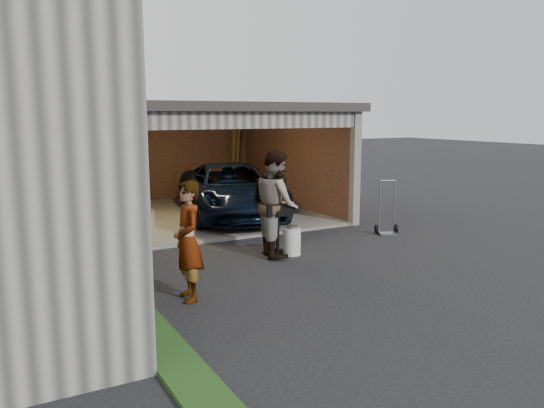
{
  "coord_description": "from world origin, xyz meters",
  "views": [
    {
      "loc": [
        -3.91,
        -6.48,
        2.64
      ],
      "look_at": [
        0.34,
        1.2,
        1.15
      ],
      "focal_mm": 35.0,
      "sensor_mm": 36.0,
      "label": 1
    }
  ],
  "objects_px": {
    "bbq_grill": "(277,211)",
    "plywood_panel": "(124,274)",
    "minivan": "(232,192)",
    "propane_tank": "(292,242)",
    "hand_truck": "(387,224)",
    "woman": "(188,241)",
    "man": "(276,203)"
  },
  "relations": [
    {
      "from": "bbq_grill",
      "to": "plywood_panel",
      "type": "bearing_deg",
      "value": -154.25
    },
    {
      "from": "minivan",
      "to": "bbq_grill",
      "type": "distance_m",
      "value": 3.76
    },
    {
      "from": "minivan",
      "to": "plywood_panel",
      "type": "bearing_deg",
      "value": -113.74
    },
    {
      "from": "propane_tank",
      "to": "minivan",
      "type": "bearing_deg",
      "value": 82.43
    },
    {
      "from": "hand_truck",
      "to": "minivan",
      "type": "bearing_deg",
      "value": 147.19
    },
    {
      "from": "bbq_grill",
      "to": "hand_truck",
      "type": "distance_m",
      "value": 3.11
    },
    {
      "from": "woman",
      "to": "bbq_grill",
      "type": "relative_size",
      "value": 1.2
    },
    {
      "from": "woman",
      "to": "man",
      "type": "xyz_separation_m",
      "value": [
        2.3,
        1.53,
        0.13
      ]
    },
    {
      "from": "man",
      "to": "propane_tank",
      "type": "relative_size",
      "value": 3.9
    },
    {
      "from": "minivan",
      "to": "plywood_panel",
      "type": "xyz_separation_m",
      "value": [
        -4.0,
        -5.24,
        -0.15
      ]
    },
    {
      "from": "man",
      "to": "propane_tank",
      "type": "xyz_separation_m",
      "value": [
        0.26,
        -0.13,
        -0.74
      ]
    },
    {
      "from": "woman",
      "to": "bbq_grill",
      "type": "bearing_deg",
      "value": 128.29
    },
    {
      "from": "bbq_grill",
      "to": "hand_truck",
      "type": "height_order",
      "value": "bbq_grill"
    },
    {
      "from": "bbq_grill",
      "to": "plywood_panel",
      "type": "relative_size",
      "value": 1.36
    },
    {
      "from": "minivan",
      "to": "man",
      "type": "bearing_deg",
      "value": -88.19
    },
    {
      "from": "woman",
      "to": "plywood_panel",
      "type": "xyz_separation_m",
      "value": [
        -0.92,
        -0.02,
        -0.34
      ]
    },
    {
      "from": "plywood_panel",
      "to": "woman",
      "type": "bearing_deg",
      "value": 1.31
    },
    {
      "from": "plywood_panel",
      "to": "propane_tank",
      "type": "bearing_deg",
      "value": 22.16
    },
    {
      "from": "bbq_grill",
      "to": "hand_truck",
      "type": "xyz_separation_m",
      "value": [
        3.03,
        0.35,
        -0.62
      ]
    },
    {
      "from": "bbq_grill",
      "to": "propane_tank",
      "type": "distance_m",
      "value": 0.66
    },
    {
      "from": "plywood_panel",
      "to": "hand_truck",
      "type": "distance_m",
      "value": 6.56
    },
    {
      "from": "minivan",
      "to": "propane_tank",
      "type": "bearing_deg",
      "value": -83.98
    },
    {
      "from": "man",
      "to": "plywood_panel",
      "type": "relative_size",
      "value": 1.88
    },
    {
      "from": "minivan",
      "to": "plywood_panel",
      "type": "height_order",
      "value": "minivan"
    },
    {
      "from": "man",
      "to": "hand_truck",
      "type": "distance_m",
      "value": 3.16
    },
    {
      "from": "bbq_grill",
      "to": "hand_truck",
      "type": "relative_size",
      "value": 1.18
    },
    {
      "from": "propane_tank",
      "to": "hand_truck",
      "type": "xyz_separation_m",
      "value": [
        2.78,
        0.49,
        -0.02
      ]
    },
    {
      "from": "minivan",
      "to": "woman",
      "type": "bearing_deg",
      "value": -106.9
    },
    {
      "from": "bbq_grill",
      "to": "propane_tank",
      "type": "relative_size",
      "value": 2.83
    },
    {
      "from": "propane_tank",
      "to": "hand_truck",
      "type": "relative_size",
      "value": 0.42
    },
    {
      "from": "woman",
      "to": "bbq_grill",
      "type": "xyz_separation_m",
      "value": [
        2.32,
        1.54,
        -0.01
      ]
    },
    {
      "from": "propane_tank",
      "to": "woman",
      "type": "bearing_deg",
      "value": -151.38
    }
  ]
}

